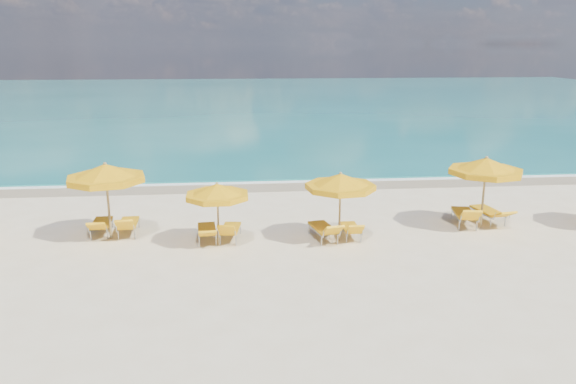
{
  "coord_description": "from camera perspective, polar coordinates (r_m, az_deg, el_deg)",
  "views": [
    {
      "loc": [
        -1.82,
        -17.69,
        6.29
      ],
      "look_at": [
        0.0,
        1.5,
        1.2
      ],
      "focal_mm": 35.0,
      "sensor_mm": 36.0,
      "label": 1
    }
  ],
  "objects": [
    {
      "name": "umbrella_4",
      "position": [
        18.1,
        5.35,
        0.99
      ],
      "size": [
        2.78,
        2.78,
        2.33
      ],
      "rotation": [
        0.0,
        0.0,
        -0.24
      ],
      "color": "tan",
      "rests_on": "ground"
    },
    {
      "name": "lounger_4_right",
      "position": [
        18.94,
        6.4,
        -4.06
      ],
      "size": [
        0.55,
        1.58,
        0.75
      ],
      "rotation": [
        0.0,
        0.0,
        0.0
      ],
      "color": "#A5A8AD",
      "rests_on": "ground"
    },
    {
      "name": "whitecap_near",
      "position": [
        35.5,
        -12.12,
        4.26
      ],
      "size": [
        14.0,
        0.36,
        0.05
      ],
      "primitive_type": "cube",
      "color": "white",
      "rests_on": "ground"
    },
    {
      "name": "lounger_4_left",
      "position": [
        18.68,
        3.63,
        -4.17
      ],
      "size": [
        0.97,
        1.94,
        0.83
      ],
      "rotation": [
        0.0,
        0.0,
        0.2
      ],
      "color": "#A5A8AD",
      "rests_on": "ground"
    },
    {
      "name": "lounger_2_left",
      "position": [
        20.17,
        -18.41,
        -3.49
      ],
      "size": [
        0.72,
        1.88,
        0.78
      ],
      "rotation": [
        0.0,
        0.0,
        0.07
      ],
      "color": "#A5A8AD",
      "rests_on": "ground"
    },
    {
      "name": "lounger_5_right",
      "position": [
        21.7,
        19.7,
        -2.29
      ],
      "size": [
        0.93,
        2.08,
        0.76
      ],
      "rotation": [
        0.0,
        0.0,
        0.15
      ],
      "color": "#A5A8AD",
      "rests_on": "ground"
    },
    {
      "name": "umbrella_2",
      "position": [
        19.11,
        -18.03,
        1.78
      ],
      "size": [
        2.98,
        2.98,
        2.61
      ],
      "rotation": [
        0.0,
        0.0,
        -0.17
      ],
      "color": "tan",
      "rests_on": "ground"
    },
    {
      "name": "umbrella_5",
      "position": [
        20.5,
        19.46,
        2.43
      ],
      "size": [
        2.89,
        2.89,
        2.58
      ],
      "rotation": [
        0.0,
        0.0,
        -0.15
      ],
      "color": "tan",
      "rests_on": "ground"
    },
    {
      "name": "lounger_2_right",
      "position": [
        19.91,
        -15.89,
        -3.53
      ],
      "size": [
        0.69,
        1.8,
        0.84
      ],
      "rotation": [
        0.0,
        0.0,
        0.05
      ],
      "color": "#A5A8AD",
      "rests_on": "ground"
    },
    {
      "name": "whitecap_far",
      "position": [
        43.28,
        7.8,
        6.3
      ],
      "size": [
        18.0,
        0.3,
        0.05
      ],
      "primitive_type": "cube",
      "color": "white",
      "rests_on": "ground"
    },
    {
      "name": "ground_plane",
      "position": [
        18.86,
        0.43,
        -4.69
      ],
      "size": [
        120.0,
        120.0,
        0.0
      ],
      "primitive_type": "plane",
      "color": "beige"
    },
    {
      "name": "lounger_3_right",
      "position": [
        18.74,
        -5.88,
        -4.21
      ],
      "size": [
        0.8,
        1.73,
        0.83
      ],
      "rotation": [
        0.0,
        0.0,
        -0.14
      ],
      "color": "#A5A8AD",
      "rests_on": "ground"
    },
    {
      "name": "lounger_3_left",
      "position": [
        18.75,
        -8.22,
        -4.27
      ],
      "size": [
        0.73,
        1.86,
        0.71
      ],
      "rotation": [
        0.0,
        0.0,
        0.08
      ],
      "color": "#A5A8AD",
      "rests_on": "ground"
    },
    {
      "name": "foam_line",
      "position": [
        26.7,
        -1.36,
        1.16
      ],
      "size": [
        120.0,
        1.2,
        0.03
      ],
      "primitive_type": "cube",
      "color": "white",
      "rests_on": "ground"
    },
    {
      "name": "wet_sand_band",
      "position": [
        25.92,
        -1.23,
        0.75
      ],
      "size": [
        120.0,
        2.6,
        0.01
      ],
      "primitive_type": "cube",
      "color": "tan",
      "rests_on": "ground"
    },
    {
      "name": "lounger_5_left",
      "position": [
        21.07,
        17.47,
        -2.58
      ],
      "size": [
        1.0,
        2.07,
        0.91
      ],
      "rotation": [
        0.0,
        0.0,
        -0.18
      ],
      "color": "#A5A8AD",
      "rests_on": "ground"
    },
    {
      "name": "umbrella_3",
      "position": [
        17.79,
        -7.2,
        0.03
      ],
      "size": [
        2.71,
        2.71,
        2.1
      ],
      "rotation": [
        0.0,
        0.0,
        -0.39
      ],
      "color": "tan",
      "rests_on": "ground"
    },
    {
      "name": "ocean",
      "position": [
        66.01,
        -3.86,
        9.29
      ],
      "size": [
        120.0,
        80.0,
        0.3
      ],
      "primitive_type": "cube",
      "color": "#126A68",
      "rests_on": "ground"
    }
  ]
}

